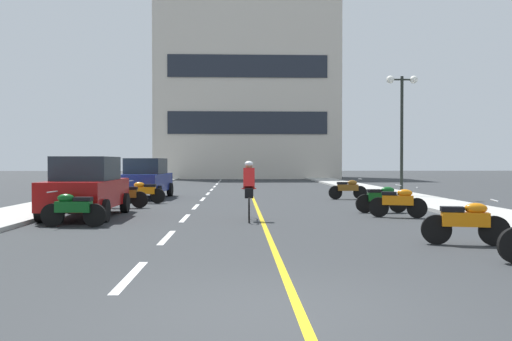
{
  "coord_description": "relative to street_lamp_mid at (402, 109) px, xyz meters",
  "views": [
    {
      "loc": [
        -0.43,
        -5.81,
        1.67
      ],
      "look_at": [
        0.47,
        20.9,
        1.23
      ],
      "focal_mm": 37.55,
      "sensor_mm": 36.0,
      "label": 1
    }
  ],
  "objects": [
    {
      "name": "parked_car_mid",
      "position": [
        -11.76,
        0.16,
        -3.19
      ],
      "size": [
        2.1,
        4.28,
        1.82
      ],
      "color": "black",
      "rests_on": "ground"
    },
    {
      "name": "curb_left",
      "position": [
        -14.32,
        5.39,
        -4.05
      ],
      "size": [
        2.4,
        72.0,
        0.12
      ],
      "primitive_type": "cube",
      "color": "#A8A8A3",
      "rests_on": "ground"
    },
    {
      "name": "lane_dash_3",
      "position": [
        -9.12,
        -4.61,
        -4.11
      ],
      "size": [
        0.14,
        2.2,
        0.01
      ],
      "primitive_type": "cube",
      "color": "silver",
      "rests_on": "ground"
    },
    {
      "name": "lane_dash_0",
      "position": [
        -9.12,
        -16.61,
        -4.11
      ],
      "size": [
        0.14,
        2.2,
        0.01
      ],
      "primitive_type": "cube",
      "color": "silver",
      "rests_on": "ground"
    },
    {
      "name": "parked_car_near",
      "position": [
        -12.09,
        -8.22,
        -3.19
      ],
      "size": [
        1.95,
        4.21,
        1.82
      ],
      "color": "black",
      "rests_on": "ground"
    },
    {
      "name": "lane_dash_8",
      "position": [
        -9.12,
        15.39,
        -4.11
      ],
      "size": [
        0.14,
        2.2,
        0.01
      ],
      "primitive_type": "cube",
      "color": "silver",
      "rests_on": "ground"
    },
    {
      "name": "lane_dash_11",
      "position": [
        -9.12,
        27.39,
        -4.11
      ],
      "size": [
        0.14,
        2.2,
        0.01
      ],
      "primitive_type": "cube",
      "color": "silver",
      "rests_on": "ground"
    },
    {
      "name": "motorcycle_7",
      "position": [
        -2.68,
        -0.91,
        -3.64
      ],
      "size": [
        1.7,
        0.6,
        0.92
      ],
      "color": "black",
      "rests_on": "ground"
    },
    {
      "name": "curb_right",
      "position": [
        0.08,
        5.39,
        -4.05
      ],
      "size": [
        2.4,
        72.0,
        0.12
      ],
      "primitive_type": "cube",
      "color": "#A8A8A3",
      "rests_on": "ground"
    },
    {
      "name": "ground_plane",
      "position": [
        -7.12,
        2.39,
        -4.11
      ],
      "size": [
        140.0,
        140.0,
        0.0
      ],
      "primitive_type": "plane",
      "color": "#2D3033"
    },
    {
      "name": "street_lamp_mid",
      "position": [
        0.0,
        0.0,
        0.0
      ],
      "size": [
        1.46,
        0.36,
        5.51
      ],
      "color": "black",
      "rests_on": "curb_right"
    },
    {
      "name": "motorcycle_1",
      "position": [
        -3.0,
        -13.91,
        -3.64
      ],
      "size": [
        1.68,
        0.66,
        0.92
      ],
      "color": "black",
      "rests_on": "ground"
    },
    {
      "name": "centre_line_yellow",
      "position": [
        -6.87,
        5.39,
        -4.11
      ],
      "size": [
        0.12,
        66.0,
        0.01
      ],
      "primitive_type": "cube",
      "color": "gold",
      "rests_on": "ground"
    },
    {
      "name": "lane_dash_2",
      "position": [
        -9.12,
        -8.61,
        -4.11
      ],
      "size": [
        0.14,
        2.2,
        0.01
      ],
      "primitive_type": "cube",
      "color": "silver",
      "rests_on": "ground"
    },
    {
      "name": "motorcycle_4",
      "position": [
        -2.85,
        -7.14,
        -3.64
      ],
      "size": [
        1.7,
        0.6,
        0.92
      ],
      "color": "black",
      "rests_on": "ground"
    },
    {
      "name": "lane_dash_7",
      "position": [
        -9.12,
        11.39,
        -4.11
      ],
      "size": [
        0.14,
        2.2,
        0.01
      ],
      "primitive_type": "cube",
      "color": "silver",
      "rests_on": "ground"
    },
    {
      "name": "lane_dash_5",
      "position": [
        -9.12,
        3.39,
        -4.11
      ],
      "size": [
        0.14,
        2.2,
        0.01
      ],
      "primitive_type": "cube",
      "color": "silver",
      "rests_on": "ground"
    },
    {
      "name": "lane_dash_4",
      "position": [
        -9.12,
        -0.61,
        -4.11
      ],
      "size": [
        0.14,
        2.2,
        0.01
      ],
      "primitive_type": "cube",
      "color": "silver",
      "rests_on": "ground"
    },
    {
      "name": "motorcycle_2",
      "position": [
        -11.76,
        -10.66,
        -3.64
      ],
      "size": [
        1.7,
        0.6,
        0.92
      ],
      "color": "black",
      "rests_on": "ground"
    },
    {
      "name": "motorcycle_5",
      "position": [
        -11.65,
        -5.1,
        -3.64
      ],
      "size": [
        1.7,
        0.6,
        0.92
      ],
      "color": "black",
      "rests_on": "ground"
    },
    {
      "name": "lane_dash_10",
      "position": [
        -9.12,
        23.39,
        -4.11
      ],
      "size": [
        0.14,
        2.2,
        0.01
      ],
      "primitive_type": "cube",
      "color": "silver",
      "rests_on": "ground"
    },
    {
      "name": "lane_dash_1",
      "position": [
        -9.12,
        -12.61,
        -4.11
      ],
      "size": [
        0.14,
        2.2,
        0.01
      ],
      "primitive_type": "cube",
      "color": "silver",
      "rests_on": "ground"
    },
    {
      "name": "motorcycle_3",
      "position": [
        -2.77,
        -8.65,
        -3.64
      ],
      "size": [
        1.65,
        0.75,
        0.92
      ],
      "color": "black",
      "rests_on": "ground"
    },
    {
      "name": "office_building",
      "position": [
        -6.62,
        30.91,
        4.82
      ],
      "size": [
        18.04,
        9.16,
        17.87
      ],
      "color": "beige",
      "rests_on": "ground"
    },
    {
      "name": "motorcycle_6",
      "position": [
        -11.32,
        -2.93,
        -3.64
      ],
      "size": [
        1.7,
        0.6,
        0.92
      ],
      "color": "black",
      "rests_on": "ground"
    },
    {
      "name": "cyclist_rider",
      "position": [
        -7.24,
        -9.28,
        -3.22
      ],
      "size": [
        0.42,
        1.77,
        1.71
      ],
      "color": "black",
      "rests_on": "ground"
    },
    {
      "name": "lane_dash_9",
      "position": [
        -9.12,
        19.39,
        -4.11
      ],
      "size": [
        0.14,
        2.2,
        0.01
      ],
      "primitive_type": "cube",
      "color": "silver",
      "rests_on": "ground"
    },
    {
      "name": "lane_dash_6",
      "position": [
        -9.12,
        7.39,
        -4.11
      ],
      "size": [
        0.14,
        2.2,
        0.01
      ],
      "primitive_type": "cube",
      "color": "silver",
      "rests_on": "ground"
    }
  ]
}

